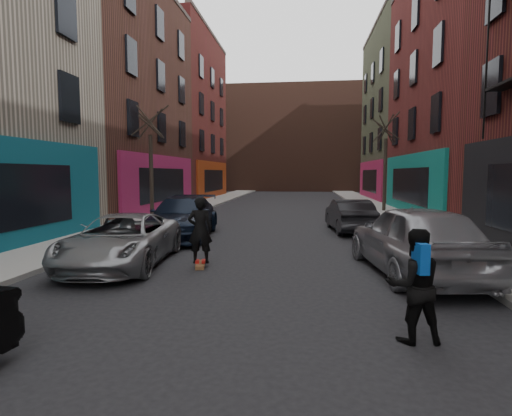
% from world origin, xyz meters
% --- Properties ---
extents(sidewalk_left, '(2.50, 84.00, 0.13)m').
position_xyz_m(sidewalk_left, '(-6.25, 30.00, 0.07)').
color(sidewalk_left, gray).
rests_on(sidewalk_left, ground).
extents(sidewalk_right, '(2.50, 84.00, 0.13)m').
position_xyz_m(sidewalk_right, '(6.25, 30.00, 0.07)').
color(sidewalk_right, gray).
rests_on(sidewalk_right, ground).
extents(building_far, '(40.00, 10.00, 14.00)m').
position_xyz_m(building_far, '(0.00, 56.00, 7.00)').
color(building_far, '#47281E').
rests_on(building_far, ground).
extents(tree_left_far, '(2.00, 2.00, 6.50)m').
position_xyz_m(tree_left_far, '(-6.20, 18.00, 3.38)').
color(tree_left_far, black).
rests_on(tree_left_far, sidewalk_left).
extents(tree_right_far, '(2.00, 2.00, 6.80)m').
position_xyz_m(tree_right_far, '(6.20, 24.00, 3.53)').
color(tree_right_far, black).
rests_on(tree_right_far, sidewalk_right).
extents(parked_left_far, '(2.66, 5.01, 1.34)m').
position_xyz_m(parked_left_far, '(-3.40, 8.77, 0.67)').
color(parked_left_far, gray).
rests_on(parked_left_far, ground).
extents(parked_left_end, '(2.60, 5.44, 1.53)m').
position_xyz_m(parked_left_end, '(-3.20, 13.40, 0.77)').
color(parked_left_end, black).
rests_on(parked_left_end, ground).
extents(parked_right_far, '(2.66, 5.27, 1.72)m').
position_xyz_m(parked_right_far, '(3.95, 8.69, 0.86)').
color(parked_right_far, gray).
rests_on(parked_right_far, ground).
extents(parked_right_end, '(1.81, 4.19, 1.34)m').
position_xyz_m(parked_right_end, '(3.20, 15.69, 0.67)').
color(parked_right_end, black).
rests_on(parked_right_end, ground).
extents(skateboard, '(0.37, 0.83, 0.10)m').
position_xyz_m(skateboard, '(-1.32, 8.85, 0.05)').
color(skateboard, brown).
rests_on(skateboard, ground).
extents(skateboarder, '(0.70, 0.53, 1.72)m').
position_xyz_m(skateboarder, '(-1.32, 8.85, 0.96)').
color(skateboarder, black).
rests_on(skateboarder, skateboard).
extents(pedestrian, '(0.87, 0.72, 1.64)m').
position_xyz_m(pedestrian, '(2.89, 4.73, 0.83)').
color(pedestrian, black).
rests_on(pedestrian, ground).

